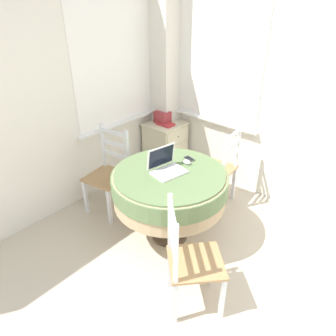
# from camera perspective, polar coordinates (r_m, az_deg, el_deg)

# --- Properties ---
(corner_room_shell) EXTENTS (4.25, 4.58, 2.55)m
(corner_room_shell) POSITION_cam_1_polar(r_m,az_deg,el_deg) (3.14, 2.58, 11.90)
(corner_room_shell) COLOR white
(corner_room_shell) RESTS_ON ground_plane
(round_dining_table) EXTENTS (1.07, 1.07, 0.74)m
(round_dining_table) POSITION_cam_1_polar(r_m,az_deg,el_deg) (3.03, 0.28, -3.18)
(round_dining_table) COLOR #4C3D2D
(round_dining_table) RESTS_ON ground_plane
(laptop) EXTENTS (0.34, 0.30, 0.22)m
(laptop) POSITION_cam_1_polar(r_m,az_deg,el_deg) (2.95, -0.32, 0.23)
(laptop) COLOR white
(laptop) RESTS_ON round_dining_table
(computer_mouse) EXTENTS (0.05, 0.08, 0.04)m
(computer_mouse) POSITION_cam_1_polar(r_m,az_deg,el_deg) (3.09, 3.29, 1.05)
(computer_mouse) COLOR white
(computer_mouse) RESTS_ON round_dining_table
(cell_phone) EXTENTS (0.07, 0.12, 0.01)m
(cell_phone) POSITION_cam_1_polar(r_m,az_deg,el_deg) (3.19, 3.77, 1.64)
(cell_phone) COLOR #2D2D33
(cell_phone) RESTS_ON round_dining_table
(dining_chair_near_back_window) EXTENTS (0.46, 0.45, 0.93)m
(dining_chair_near_back_window) POSITION_cam_1_polar(r_m,az_deg,el_deg) (3.58, -10.22, -1.01)
(dining_chair_near_back_window) COLOR #A87F51
(dining_chair_near_back_window) RESTS_ON ground_plane
(dining_chair_near_right_window) EXTENTS (0.43, 0.44, 0.93)m
(dining_chair_near_right_window) POSITION_cam_1_polar(r_m,az_deg,el_deg) (3.67, 8.79, -0.07)
(dining_chair_near_right_window) COLOR #A87F51
(dining_chair_near_right_window) RESTS_ON ground_plane
(dining_chair_camera_near) EXTENTS (0.56, 0.56, 0.93)m
(dining_chair_camera_near) POSITION_cam_1_polar(r_m,az_deg,el_deg) (2.52, 3.81, -15.88)
(dining_chair_camera_near) COLOR #A87F51
(dining_chair_camera_near) RESTS_ON ground_plane
(corner_cabinet) EXTENTS (0.47, 0.45, 0.66)m
(corner_cabinet) POSITION_cam_1_polar(r_m,az_deg,el_deg) (4.38, -0.45, 3.87)
(corner_cabinet) COLOR beige
(corner_cabinet) RESTS_ON ground_plane
(storage_box) EXTENTS (0.15, 0.18, 0.15)m
(storage_box) POSITION_cam_1_polar(r_m,az_deg,el_deg) (4.24, -0.96, 8.85)
(storage_box) COLOR #9E3338
(storage_box) RESTS_ON corner_cabinet
(book_on_cabinet) EXTENTS (0.14, 0.22, 0.02)m
(book_on_cabinet) POSITION_cam_1_polar(r_m,az_deg,el_deg) (4.18, -0.44, 7.66)
(book_on_cabinet) COLOR #BC3338
(book_on_cabinet) RESTS_ON corner_cabinet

